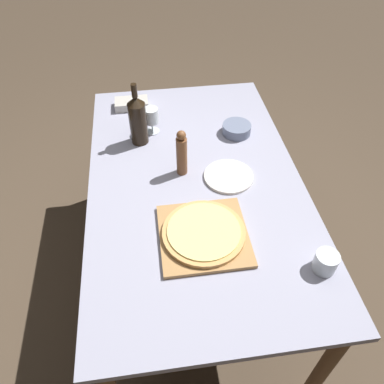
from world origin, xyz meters
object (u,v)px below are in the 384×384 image
at_px(pizza, 204,232).
at_px(pepper_mill, 182,154).
at_px(wine_bottle, 138,119).
at_px(small_bowl, 237,129).
at_px(wine_glass, 151,117).

bearing_deg(pizza, pepper_mill, 95.69).
height_order(wine_bottle, small_bowl, wine_bottle).
xyz_separation_m(pepper_mill, small_bowl, (0.32, 0.26, -0.09)).
bearing_deg(small_bowl, pepper_mill, -140.69).
xyz_separation_m(pizza, wine_glass, (-0.16, 0.73, 0.06)).
distance_m(pizza, wine_bottle, 0.70).
height_order(wine_bottle, pepper_mill, wine_bottle).
xyz_separation_m(pepper_mill, wine_glass, (-0.12, 0.34, -0.02)).
bearing_deg(wine_bottle, pepper_mill, -54.90).
bearing_deg(wine_bottle, small_bowl, -0.18).
height_order(pizza, pepper_mill, pepper_mill).
height_order(pizza, wine_glass, wine_glass).
relative_size(wine_bottle, pepper_mill, 1.38).
relative_size(pizza, pepper_mill, 1.40).
bearing_deg(wine_glass, pepper_mill, -70.97).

